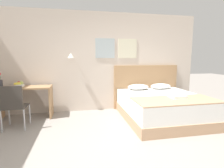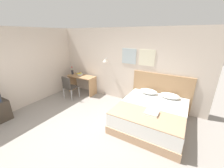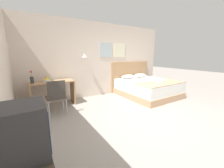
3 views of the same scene
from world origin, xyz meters
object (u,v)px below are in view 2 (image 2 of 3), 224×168
(headboard, at_px, (160,92))
(desk, at_px, (82,81))
(pillow_right, at_px, (170,96))
(folded_towel_near_foot, at_px, (152,113))
(flower_vase, at_px, (72,72))
(bed, at_px, (151,115))
(desk_chair, at_px, (69,86))
(throw_blanket, at_px, (146,116))
(fruit_bowl, at_px, (80,74))
(pillow_left, at_px, (148,91))

(headboard, xyz_separation_m, desk, (-3.19, -0.31, -0.08))
(headboard, bearing_deg, pillow_right, -38.08)
(folded_towel_near_foot, bearing_deg, headboard, 94.22)
(desk, bearing_deg, pillow_right, 0.73)
(pillow_right, distance_m, flower_vase, 4.02)
(pillow_right, bearing_deg, folded_towel_near_foot, -100.63)
(bed, distance_m, desk_chair, 3.23)
(bed, distance_m, throw_blanket, 0.65)
(pillow_right, height_order, flower_vase, flower_vase)
(pillow_right, bearing_deg, desk, -179.27)
(headboard, bearing_deg, flower_vase, -175.00)
(headboard, bearing_deg, fruit_bowl, -175.58)
(bed, relative_size, fruit_bowl, 8.70)
(fruit_bowl, bearing_deg, flower_vase, -169.97)
(bed, relative_size, pillow_right, 3.39)
(throw_blanket, bearing_deg, desk_chair, 169.80)
(throw_blanket, bearing_deg, bed, 90.00)
(desk, distance_m, desk_chair, 0.71)
(headboard, bearing_deg, folded_towel_near_foot, -85.78)
(pillow_left, bearing_deg, throw_blanket, -76.03)
(pillow_left, relative_size, pillow_right, 1.00)
(desk, bearing_deg, throw_blanket, -22.04)
(throw_blanket, height_order, folded_towel_near_foot, folded_towel_near_foot)
(headboard, height_order, desk_chair, headboard)
(desk, xyz_separation_m, desk_chair, (-0.03, -0.71, 0.00))
(pillow_right, bearing_deg, desk_chair, -167.99)
(headboard, height_order, pillow_left, headboard)
(headboard, xyz_separation_m, folded_towel_near_foot, (0.11, -1.46, 0.02))
(fruit_bowl, height_order, flower_vase, flower_vase)
(desk, distance_m, flower_vase, 0.61)
(pillow_left, bearing_deg, fruit_bowl, 179.92)
(desk, bearing_deg, bed, -12.66)
(desk, height_order, fruit_bowl, fruit_bowl)
(throw_blanket, bearing_deg, pillow_right, 76.03)
(pillow_left, height_order, desk, desk)
(headboard, distance_m, flower_vase, 3.71)
(bed, bearing_deg, folded_towel_near_foot, -76.14)
(pillow_right, distance_m, throw_blanket, 1.38)
(pillow_right, height_order, fruit_bowl, fruit_bowl)
(pillow_right, xyz_separation_m, desk, (-3.52, -0.05, -0.13))
(headboard, relative_size, pillow_left, 3.25)
(pillow_right, relative_size, flower_vase, 1.69)
(headboard, height_order, pillow_right, headboard)
(pillow_left, distance_m, fruit_bowl, 2.98)
(throw_blanket, xyz_separation_m, fruit_bowl, (-3.31, 1.34, 0.22))
(bed, bearing_deg, headboard, 90.00)
(bed, height_order, headboard, headboard)
(folded_towel_near_foot, height_order, desk_chair, desk_chair)
(throw_blanket, xyz_separation_m, flower_vase, (-3.69, 1.27, 0.29))
(bed, bearing_deg, pillow_left, 113.58)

